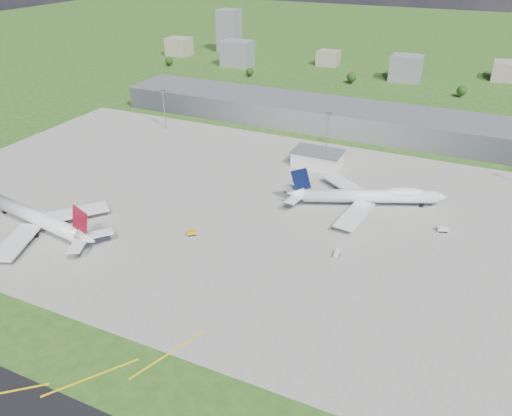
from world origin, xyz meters
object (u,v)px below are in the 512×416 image
at_px(airliner_blue_quad, 369,196).
at_px(van_white_near, 337,254).
at_px(van_white_far, 443,229).
at_px(tug_yellow, 192,233).
at_px(airliner_red_twin, 39,219).

relative_size(airliner_blue_quad, van_white_near, 15.43).
bearing_deg(van_white_far, tug_yellow, -172.08).
xyz_separation_m(tug_yellow, van_white_near, (60.75, 10.53, 0.17)).
height_order(airliner_blue_quad, van_white_far, airliner_blue_quad).
distance_m(tug_yellow, van_white_near, 61.66).
bearing_deg(van_white_near, van_white_far, -47.14).
distance_m(airliner_blue_quad, van_white_near, 46.71).
xyz_separation_m(airliner_blue_quad, van_white_far, (34.56, -9.49, -4.19)).
bearing_deg(tug_yellow, van_white_near, -34.32).
bearing_deg(airliner_red_twin, airliner_blue_quad, -137.97).
bearing_deg(airliner_blue_quad, tug_yellow, -160.66).
relative_size(tug_yellow, van_white_near, 0.97).
distance_m(van_white_near, van_white_far, 51.48).
xyz_separation_m(airliner_red_twin, tug_yellow, (61.32, 23.78, -4.41)).
relative_size(van_white_near, van_white_far, 0.92).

